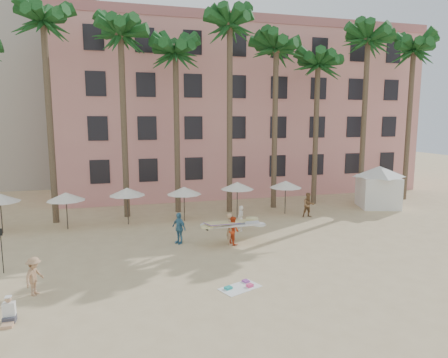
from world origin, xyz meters
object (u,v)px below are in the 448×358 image
pink_hotel (236,113)px  cabana (379,183)px  carrier_white (233,229)px  carrier_yellow (230,227)px

pink_hotel → cabana: pink_hotel is taller
cabana → carrier_white: 16.01m
cabana → carrier_yellow: cabana is taller
cabana → carrier_yellow: size_ratio=1.71×
cabana → carrier_yellow: bearing=-156.9°
pink_hotel → carrier_yellow: size_ratio=10.56×
cabana → pink_hotel: bearing=122.6°
cabana → carrier_white: bearing=-156.4°
cabana → carrier_white: cabana is taller
cabana → carrier_white: size_ratio=1.76×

